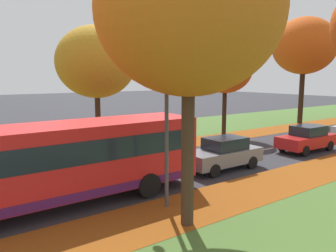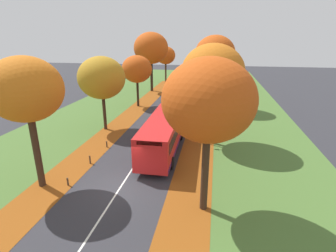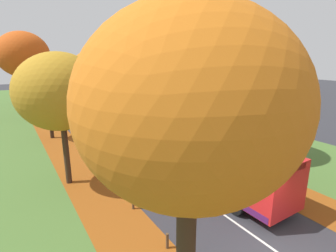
{
  "view_description": "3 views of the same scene",
  "coord_description": "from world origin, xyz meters",
  "px_view_note": "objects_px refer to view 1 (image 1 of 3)",
  "views": [
    {
      "loc": [
        13.24,
        2.86,
        4.67
      ],
      "look_at": [
        0.3,
        12.0,
        2.26
      ],
      "focal_mm": 35.0,
      "sensor_mm": 36.0,
      "label": 1
    },
    {
      "loc": [
        5.81,
        -14.27,
        9.48
      ],
      "look_at": [
        1.91,
        7.33,
        1.99
      ],
      "focal_mm": 28.0,
      "sensor_mm": 36.0,
      "label": 2
    },
    {
      "loc": [
        -8.21,
        -4.58,
        7.43
      ],
      "look_at": [
        1.88,
        11.52,
        2.35
      ],
      "focal_mm": 28.0,
      "sensor_mm": 36.0,
      "label": 3
    }
  ],
  "objects_px": {
    "tree_right_near": "(189,12)",
    "streetlamp_right": "(161,103)",
    "bollard_third": "(27,166)",
    "car_red_following": "(307,138)",
    "tree_left_far": "(304,46)",
    "car_grey_lead": "(223,153)",
    "tree_left_mid": "(225,69)",
    "tree_left_near": "(96,62)",
    "bus": "(64,159)"
  },
  "relations": [
    {
      "from": "tree_right_near",
      "to": "streetlamp_right",
      "type": "xyz_separation_m",
      "value": [
        -1.87,
        0.28,
        -2.78
      ]
    },
    {
      "from": "tree_right_near",
      "to": "bollard_third",
      "type": "distance_m",
      "value": 11.34
    },
    {
      "from": "car_red_following",
      "to": "tree_left_far",
      "type": "bearing_deg",
      "value": 124.76
    },
    {
      "from": "tree_left_far",
      "to": "bollard_third",
      "type": "distance_m",
      "value": 27.24
    },
    {
      "from": "tree_right_near",
      "to": "car_grey_lead",
      "type": "xyz_separation_m",
      "value": [
        -3.87,
        5.42,
        -5.71
      ]
    },
    {
      "from": "tree_right_near",
      "to": "tree_left_mid",
      "type": "bearing_deg",
      "value": 131.07
    },
    {
      "from": "tree_right_near",
      "to": "car_grey_lead",
      "type": "height_order",
      "value": "tree_right_near"
    },
    {
      "from": "car_grey_lead",
      "to": "car_red_following",
      "type": "bearing_deg",
      "value": 89.03
    },
    {
      "from": "tree_right_near",
      "to": "bollard_third",
      "type": "height_order",
      "value": "tree_right_near"
    },
    {
      "from": "bollard_third",
      "to": "tree_right_near",
      "type": "bearing_deg",
      "value": 17.44
    },
    {
      "from": "tree_left_mid",
      "to": "tree_left_far",
      "type": "distance_m",
      "value": 11.54
    },
    {
      "from": "bollard_third",
      "to": "car_red_following",
      "type": "relative_size",
      "value": 0.14
    },
    {
      "from": "tree_right_near",
      "to": "car_grey_lead",
      "type": "distance_m",
      "value": 8.77
    },
    {
      "from": "tree_left_near",
      "to": "tree_right_near",
      "type": "xyz_separation_m",
      "value": [
        11.14,
        -1.83,
        1.0
      ]
    },
    {
      "from": "tree_left_far",
      "to": "bus",
      "type": "bearing_deg",
      "value": -74.23
    },
    {
      "from": "tree_left_near",
      "to": "bollard_third",
      "type": "xyz_separation_m",
      "value": [
        2.09,
        -4.67,
        -5.22
      ]
    },
    {
      "from": "tree_right_near",
      "to": "car_red_following",
      "type": "height_order",
      "value": "tree_right_near"
    },
    {
      "from": "tree_left_mid",
      "to": "car_red_following",
      "type": "relative_size",
      "value": 1.68
    },
    {
      "from": "streetlamp_right",
      "to": "car_red_following",
      "type": "distance_m",
      "value": 12.81
    },
    {
      "from": "bollard_third",
      "to": "car_grey_lead",
      "type": "bearing_deg",
      "value": 57.94
    },
    {
      "from": "streetlamp_right",
      "to": "car_grey_lead",
      "type": "bearing_deg",
      "value": 111.32
    },
    {
      "from": "tree_left_near",
      "to": "bus",
      "type": "relative_size",
      "value": 0.74
    },
    {
      "from": "tree_left_near",
      "to": "tree_left_far",
      "type": "relative_size",
      "value": 0.74
    },
    {
      "from": "car_grey_lead",
      "to": "streetlamp_right",
      "type": "bearing_deg",
      "value": -68.68
    },
    {
      "from": "tree_left_mid",
      "to": "streetlamp_right",
      "type": "relative_size",
      "value": 1.19
    },
    {
      "from": "tree_right_near",
      "to": "bus",
      "type": "bearing_deg",
      "value": -145.6
    },
    {
      "from": "tree_left_near",
      "to": "car_grey_lead",
      "type": "bearing_deg",
      "value": 26.29
    },
    {
      "from": "tree_left_mid",
      "to": "bollard_third",
      "type": "distance_m",
      "value": 15.74
    },
    {
      "from": "tree_left_mid",
      "to": "car_grey_lead",
      "type": "relative_size",
      "value": 1.7
    },
    {
      "from": "car_red_following",
      "to": "tree_right_near",
      "type": "bearing_deg",
      "value": -73.42
    },
    {
      "from": "tree_right_near",
      "to": "car_red_following",
      "type": "xyz_separation_m",
      "value": [
        -3.75,
        12.6,
        -5.71
      ]
    },
    {
      "from": "car_red_following",
      "to": "streetlamp_right",
      "type": "bearing_deg",
      "value": -81.31
    },
    {
      "from": "tree_right_near",
      "to": "bollard_third",
      "type": "xyz_separation_m",
      "value": [
        -9.05,
        -2.84,
        -6.22
      ]
    },
    {
      "from": "car_red_following",
      "to": "car_grey_lead",
      "type": "bearing_deg",
      "value": -90.97
    },
    {
      "from": "bollard_third",
      "to": "bus",
      "type": "height_order",
      "value": "bus"
    },
    {
      "from": "tree_left_near",
      "to": "tree_left_mid",
      "type": "relative_size",
      "value": 1.08
    },
    {
      "from": "tree_left_far",
      "to": "tree_right_near",
      "type": "relative_size",
      "value": 1.15
    },
    {
      "from": "tree_left_near",
      "to": "bus",
      "type": "distance_m",
      "value": 9.36
    },
    {
      "from": "tree_left_far",
      "to": "streetlamp_right",
      "type": "distance_m",
      "value": 25.15
    },
    {
      "from": "car_grey_lead",
      "to": "tree_left_near",
      "type": "bearing_deg",
      "value": -153.71
    },
    {
      "from": "tree_left_far",
      "to": "car_grey_lead",
      "type": "xyz_separation_m",
      "value": [
        7.31,
        -17.9,
        -6.76
      ]
    },
    {
      "from": "tree_left_far",
      "to": "streetlamp_right",
      "type": "height_order",
      "value": "tree_left_far"
    },
    {
      "from": "bollard_third",
      "to": "car_red_following",
      "type": "xyz_separation_m",
      "value": [
        5.3,
        15.45,
        0.52
      ]
    },
    {
      "from": "tree_left_mid",
      "to": "car_grey_lead",
      "type": "height_order",
      "value": "tree_left_mid"
    },
    {
      "from": "tree_left_far",
      "to": "bollard_third",
      "type": "xyz_separation_m",
      "value": [
        2.14,
        -26.16,
        -7.28
      ]
    },
    {
      "from": "bus",
      "to": "tree_right_near",
      "type": "bearing_deg",
      "value": 34.4
    },
    {
      "from": "tree_left_near",
      "to": "streetlamp_right",
      "type": "distance_m",
      "value": 9.57
    },
    {
      "from": "tree_left_far",
      "to": "car_grey_lead",
      "type": "bearing_deg",
      "value": -67.78
    },
    {
      "from": "bus",
      "to": "car_grey_lead",
      "type": "bearing_deg",
      "value": 90.12
    },
    {
      "from": "tree_left_near",
      "to": "car_grey_lead",
      "type": "height_order",
      "value": "tree_left_near"
    }
  ]
}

